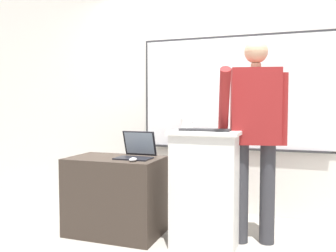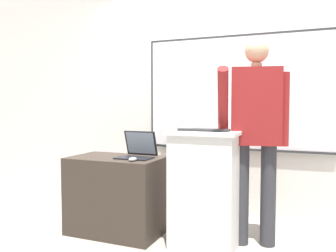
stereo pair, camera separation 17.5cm
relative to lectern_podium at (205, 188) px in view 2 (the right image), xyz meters
name	(u,v)px [view 2 (the right image)]	position (x,y,z in m)	size (l,w,h in m)	color
back_wall	(210,81)	(-0.25, 1.03, 0.98)	(6.40, 0.17, 2.97)	silver
lectern_podium	(205,188)	(0.00, 0.00, 0.00)	(0.59, 0.44, 0.99)	silver
side_desk	(117,195)	(-0.86, -0.01, -0.14)	(0.86, 0.53, 0.72)	#382D26
person_presenter	(255,127)	(0.39, 0.19, 0.52)	(0.58, 0.62, 1.76)	#333338
laptop	(138,149)	(-0.66, 0.04, 0.30)	(0.32, 0.29, 0.24)	black
wireless_keyboard	(204,130)	(0.00, -0.05, 0.50)	(0.42, 0.12, 0.02)	#2D2D30
computer_mouse_by_laptop	(133,159)	(-0.60, -0.17, 0.24)	(0.06, 0.10, 0.03)	#BCBCC1
coffee_mug	(187,124)	(-0.22, 0.15, 0.54)	(0.13, 0.08, 0.09)	silver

